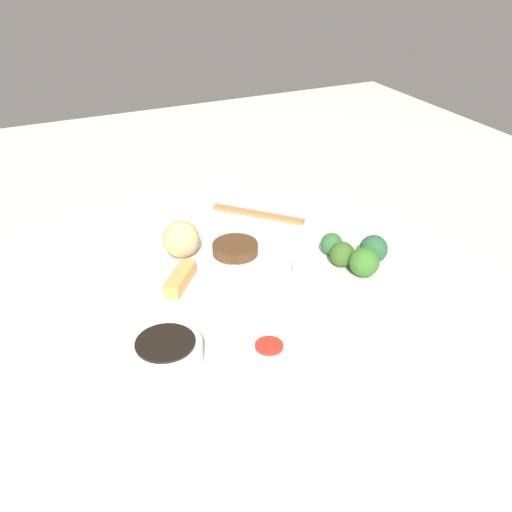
{
  "coord_description": "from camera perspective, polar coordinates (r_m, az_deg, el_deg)",
  "views": [
    {
      "loc": [
        0.85,
        -0.33,
        0.6
      ],
      "look_at": [
        0.02,
        0.05,
        0.06
      ],
      "focal_mm": 40.19,
      "sensor_mm": 36.0,
      "label": 1
    }
  ],
  "objects": [
    {
      "name": "broccoli_floret_3",
      "position": [
        1.1,
        11.61,
        0.68
      ],
      "size": [
        0.05,
        0.05,
        0.05
      ],
      "primitive_type": "sphere",
      "color": "#285932",
      "rests_on": "broccoli_plate"
    },
    {
      "name": "broccoli_plate",
      "position": [
        1.1,
        9.61,
        -1.18
      ],
      "size": [
        0.23,
        0.23,
        0.01
      ],
      "primitive_type": "cylinder",
      "color": "white",
      "rests_on": "tabletop"
    },
    {
      "name": "main_plate",
      "position": [
        1.08,
        -4.66,
        -1.58
      ],
      "size": [
        0.28,
        0.28,
        0.02
      ],
      "primitive_type": "cylinder",
      "color": "white",
      "rests_on": "tabletop"
    },
    {
      "name": "broccoli_floret_1",
      "position": [
        1.06,
        10.72,
        -0.6
      ],
      "size": [
        0.06,
        0.06,
        0.06
      ],
      "primitive_type": "sphere",
      "color": "#356E26",
      "rests_on": "broccoli_plate"
    },
    {
      "name": "crab_rangoon_wonton",
      "position": [
        1.03,
        -1.8,
        -2.36
      ],
      "size": [
        0.09,
        0.08,
        0.01
      ],
      "primitive_type": "cube",
      "rotation": [
        0.0,
        0.0,
        0.45
      ],
      "color": "beige",
      "rests_on": "main_plate"
    },
    {
      "name": "spring_roll",
      "position": [
        1.03,
        -7.56,
        -2.25
      ],
      "size": [
        0.09,
        0.08,
        0.03
      ],
      "primitive_type": "cube",
      "rotation": [
        0.0,
        0.0,
        2.46
      ],
      "color": "tan",
      "rests_on": "main_plate"
    },
    {
      "name": "sauce_ramekin_sweet_and_sour",
      "position": [
        0.88,
        1.3,
        -9.59
      ],
      "size": [
        0.05,
        0.05,
        0.02
      ],
      "primitive_type": "cylinder",
      "color": "white",
      "rests_on": "tabletop"
    },
    {
      "name": "broccoli_floret_0",
      "position": [
        1.08,
        8.58,
        0.18
      ],
      "size": [
        0.05,
        0.05,
        0.05
      ],
      "primitive_type": "sphere",
      "color": "#355D22",
      "rests_on": "broccoli_plate"
    },
    {
      "name": "stir_fry_heap",
      "position": [
        1.11,
        -2.08,
        0.75
      ],
      "size": [
        0.09,
        0.09,
        0.02
      ],
      "primitive_type": "cylinder",
      "color": "#4F321B",
      "rests_on": "main_plate"
    },
    {
      "name": "broccoli_floret_2",
      "position": [
        1.12,
        7.53,
        1.19
      ],
      "size": [
        0.04,
        0.04,
        0.04
      ],
      "primitive_type": "sphere",
      "color": "#2F6530",
      "rests_on": "broccoli_plate"
    },
    {
      "name": "chopsticks_pair",
      "position": [
        1.29,
        0.17,
        4.18
      ],
      "size": [
        0.17,
        0.16,
        0.01
      ],
      "primitive_type": "cube",
      "rotation": [
        0.0,
        0.0,
        0.76
      ],
      "color": "#A57743",
      "rests_on": "tabletop"
    },
    {
      "name": "soy_sauce_bowl",
      "position": [
        0.88,
        -8.9,
        -9.62
      ],
      "size": [
        0.11,
        0.11,
        0.04
      ],
      "primitive_type": "cylinder",
      "color": "white",
      "rests_on": "tabletop"
    },
    {
      "name": "rice_scoop",
      "position": [
        1.1,
        -7.46,
        1.67
      ],
      "size": [
        0.07,
        0.07,
        0.07
      ],
      "primitive_type": "sphere",
      "color": "tan",
      "rests_on": "main_plate"
    },
    {
      "name": "soy_sauce_bowl_liquid",
      "position": [
        0.86,
        -9.02,
        -8.51
      ],
      "size": [
        0.09,
        0.09,
        0.0
      ],
      "primitive_type": "cylinder",
      "color": "black",
      "rests_on": "soy_sauce_bowl"
    },
    {
      "name": "tabletop",
      "position": [
        1.09,
        -3.02,
        -2.42
      ],
      "size": [
        2.2,
        2.2,
        0.02
      ],
      "primitive_type": "cube",
      "color": "beige",
      "rests_on": "ground"
    },
    {
      "name": "sauce_ramekin_sweet_and_sour_liquid",
      "position": [
        0.88,
        1.31,
        -8.92
      ],
      "size": [
        0.04,
        0.04,
        0.0
      ],
      "primitive_type": "cylinder",
      "color": "red",
      "rests_on": "sauce_ramekin_sweet_and_sour"
    }
  ]
}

